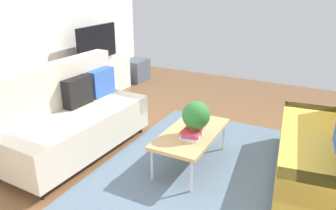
% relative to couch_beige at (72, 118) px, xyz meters
% --- Properties ---
extents(ground_plane, '(7.68, 7.68, 0.00)m').
position_rel_couch_beige_xyz_m(ground_plane, '(0.27, -1.38, -0.45)').
color(ground_plane, brown).
extents(area_rug, '(2.90, 2.20, 0.01)m').
position_rel_couch_beige_xyz_m(area_rug, '(0.33, -1.62, -0.44)').
color(area_rug, slate).
rests_on(area_rug, ground_plane).
extents(couch_beige, '(1.93, 0.91, 1.10)m').
position_rel_couch_beige_xyz_m(couch_beige, '(0.00, 0.00, 0.00)').
color(couch_beige, beige).
rests_on(couch_beige, ground_plane).
extents(couch_green, '(1.99, 1.07, 1.10)m').
position_rel_couch_beige_xyz_m(couch_green, '(0.67, -2.84, 0.00)').
color(couch_green, gold).
rests_on(couch_green, ground_plane).
extents(coffee_table, '(1.10, 0.56, 0.42)m').
position_rel_couch_beige_xyz_m(coffee_table, '(0.38, -1.42, -0.05)').
color(coffee_table, tan).
rests_on(coffee_table, ground_plane).
extents(tv_console, '(1.40, 0.44, 0.64)m').
position_rel_couch_beige_xyz_m(tv_console, '(1.85, 1.08, -0.13)').
color(tv_console, silver).
rests_on(tv_console, ground_plane).
extents(tv, '(1.00, 0.20, 0.64)m').
position_rel_couch_beige_xyz_m(tv, '(1.85, 1.06, 0.51)').
color(tv, black).
rests_on(tv, tv_console).
extents(storage_trunk, '(0.52, 0.40, 0.44)m').
position_rel_couch_beige_xyz_m(storage_trunk, '(2.95, 0.98, -0.23)').
color(storage_trunk, '#4C5666').
rests_on(storage_trunk, ground_plane).
extents(potted_plant, '(0.31, 0.31, 0.40)m').
position_rel_couch_beige_xyz_m(potted_plant, '(0.31, -1.50, 0.20)').
color(potted_plant, brown).
rests_on(potted_plant, coffee_table).
extents(table_book_0, '(0.25, 0.19, 0.04)m').
position_rel_couch_beige_xyz_m(table_book_0, '(0.25, -1.48, -0.01)').
color(table_book_0, silver).
rests_on(table_book_0, coffee_table).
extents(table_book_1, '(0.28, 0.24, 0.03)m').
position_rel_couch_beige_xyz_m(table_book_1, '(0.25, -1.48, 0.03)').
color(table_book_1, purple).
rests_on(table_book_1, table_book_0).
extents(table_book_2, '(0.24, 0.18, 0.02)m').
position_rel_couch_beige_xyz_m(table_book_2, '(0.25, -1.48, 0.05)').
color(table_book_2, red).
rests_on(table_book_2, table_book_1).
extents(vase_0, '(0.13, 0.13, 0.19)m').
position_rel_couch_beige_xyz_m(vase_0, '(1.27, 1.13, 0.29)').
color(vase_0, '#B24C4C').
rests_on(vase_0, tv_console).
extents(bottle_0, '(0.05, 0.05, 0.19)m').
position_rel_couch_beige_xyz_m(bottle_0, '(1.46, 1.04, 0.29)').
color(bottle_0, silver).
rests_on(bottle_0, tv_console).
extents(bottle_1, '(0.06, 0.06, 0.18)m').
position_rel_couch_beige_xyz_m(bottle_1, '(1.55, 1.04, 0.28)').
color(bottle_1, gold).
rests_on(bottle_1, tv_console).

